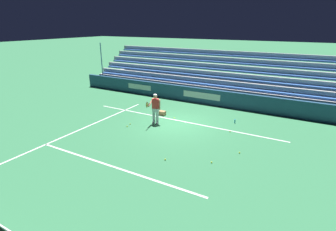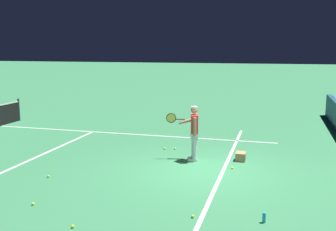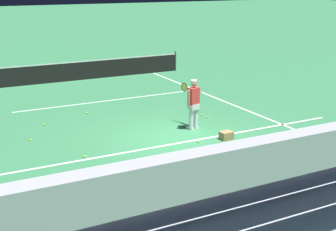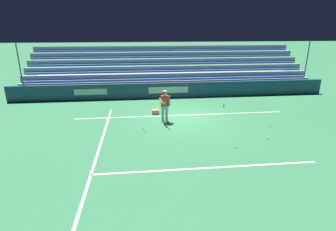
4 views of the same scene
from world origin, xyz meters
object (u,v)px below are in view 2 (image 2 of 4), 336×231
object	(u,v)px
tennis_ball_far_right	(232,168)
water_bottle	(264,218)
tennis_ball_by_box	(175,149)
tennis_ball_stray_back	(73,226)
tennis_player	(193,133)
tennis_ball_near_player	(193,216)
tennis_ball_far_left	(48,176)
tennis_ball_midcourt	(33,204)
tennis_ball_on_baseline	(164,148)
ball_box_cardboard	(241,156)

from	to	relation	value
tennis_ball_far_right	water_bottle	bearing A→B (deg)	-163.29
tennis_ball_by_box	tennis_ball_stray_back	bearing A→B (deg)	176.36
tennis_player	tennis_ball_near_player	distance (m)	4.31
tennis_ball_far_left	tennis_ball_near_player	distance (m)	4.57
tennis_player	tennis_ball_far_right	bearing A→B (deg)	-113.34
tennis_ball_midcourt	tennis_ball_on_baseline	world-z (taller)	same
tennis_player	water_bottle	world-z (taller)	tennis_player
tennis_ball_on_baseline	tennis_ball_by_box	world-z (taller)	same
ball_box_cardboard	tennis_ball_stray_back	distance (m)	6.25
water_bottle	ball_box_cardboard	bearing A→B (deg)	11.26
tennis_ball_near_player	tennis_ball_on_baseline	world-z (taller)	same
tennis_ball_near_player	tennis_ball_far_right	world-z (taller)	same
tennis_ball_midcourt	tennis_ball_stray_back	distance (m)	1.62
tennis_player	tennis_ball_near_player	xyz separation A→B (m)	(-4.13, -0.87, -0.86)
ball_box_cardboard	tennis_ball_far_left	size ratio (longest dim) A/B	6.06
tennis_player	ball_box_cardboard	size ratio (longest dim) A/B	4.29
tennis_ball_stray_back	tennis_ball_far_right	bearing A→B (deg)	-28.83
tennis_ball_stray_back	ball_box_cardboard	bearing A→B (deg)	-25.89
tennis_ball_stray_back	water_bottle	xyz separation A→B (m)	(1.25, -3.60, 0.08)
tennis_ball_stray_back	water_bottle	size ratio (longest dim) A/B	0.30
tennis_ball_stray_back	tennis_ball_far_right	world-z (taller)	same
tennis_ball_near_player	tennis_ball_far_right	bearing A→B (deg)	-6.47
ball_box_cardboard	tennis_ball_near_player	xyz separation A→B (m)	(-4.53, 0.56, -0.10)
tennis_ball_stray_back	tennis_ball_far_left	world-z (taller)	same
water_bottle	tennis_ball_near_player	bearing A→B (deg)	96.38
tennis_ball_midcourt	tennis_ball_far_right	size ratio (longest dim) A/B	1.00
tennis_ball_midcourt	ball_box_cardboard	bearing A→B (deg)	-40.56
tennis_ball_stray_back	tennis_ball_by_box	bearing A→B (deg)	-3.64
tennis_player	tennis_ball_far_left	world-z (taller)	tennis_player
tennis_ball_midcourt	tennis_ball_near_player	bearing A→B (deg)	-84.93
tennis_ball_far_right	tennis_ball_near_player	bearing A→B (deg)	173.53
tennis_player	tennis_ball_midcourt	distance (m)	5.28
tennis_ball_midcourt	tennis_ball_stray_back	world-z (taller)	same
tennis_ball_near_player	tennis_ball_far_right	xyz separation A→B (m)	(3.58, -0.41, 0.00)
tennis_ball_on_baseline	tennis_player	bearing A→B (deg)	-130.82
tennis_player	tennis_ball_by_box	world-z (taller)	tennis_player
ball_box_cardboard	tennis_ball_on_baseline	xyz separation A→B (m)	(0.68, 2.68, -0.10)
tennis_ball_midcourt	tennis_ball_stray_back	size ratio (longest dim) A/B	1.00
ball_box_cardboard	tennis_ball_stray_back	bearing A→B (deg)	154.11
tennis_ball_midcourt	tennis_ball_on_baseline	bearing A→B (deg)	-14.86
tennis_ball_far_left	tennis_ball_far_right	size ratio (longest dim) A/B	1.00
tennis_ball_far_left	tennis_ball_on_baseline	size ratio (longest dim) A/B	1.00
tennis_ball_midcourt	tennis_ball_on_baseline	distance (m)	5.72
tennis_player	tennis_ball_stray_back	xyz separation A→B (m)	(-5.22, 1.29, -0.86)
tennis_ball_far_left	tennis_ball_far_right	distance (m)	5.18
tennis_ball_far_left	water_bottle	size ratio (longest dim) A/B	0.30
ball_box_cardboard	tennis_ball_near_player	distance (m)	4.56
tennis_ball_stray_back	tennis_ball_on_baseline	distance (m)	6.30
tennis_ball_stray_back	water_bottle	world-z (taller)	water_bottle
tennis_ball_far_left	tennis_ball_stray_back	bearing A→B (deg)	-139.79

